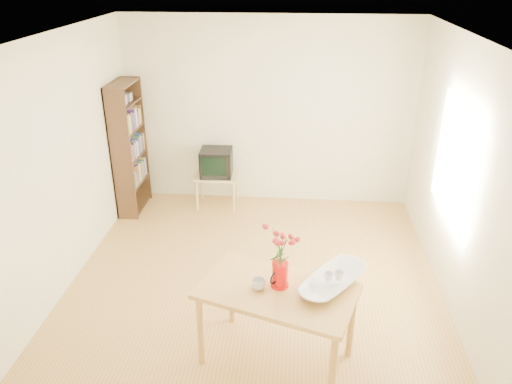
# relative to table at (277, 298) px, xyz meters

# --- Properties ---
(room) EXTENTS (4.50, 4.50, 4.50)m
(room) POSITION_rel_table_xyz_m (-0.26, 1.04, 0.64)
(room) COLOR #AB7D3C
(room) RESTS_ON ground
(table) EXTENTS (1.44, 1.10, 0.75)m
(table) POSITION_rel_table_xyz_m (0.00, 0.00, 0.00)
(table) COLOR #C18A42
(table) RESTS_ON ground
(tv_stand) EXTENTS (0.60, 0.45, 0.46)m
(tv_stand) POSITION_rel_table_xyz_m (-0.99, 3.01, -0.27)
(tv_stand) COLOR #D7B879
(tv_stand) RESTS_ON ground
(bookshelf) EXTENTS (0.28, 0.70, 1.80)m
(bookshelf) POSITION_rel_table_xyz_m (-2.14, 2.79, 0.18)
(bookshelf) COLOR #311E10
(bookshelf) RESTS_ON ground
(pitcher) EXTENTS (0.15, 0.20, 0.23)m
(pitcher) POSITION_rel_table_xyz_m (0.02, 0.05, 0.20)
(pitcher) COLOR red
(pitcher) RESTS_ON table
(flowers) EXTENTS (0.26, 0.26, 0.37)m
(flowers) POSITION_rel_table_xyz_m (0.02, 0.05, 0.49)
(flowers) COLOR #E4353E
(flowers) RESTS_ON pitcher
(mug) EXTENTS (0.14, 0.14, 0.09)m
(mug) POSITION_rel_table_xyz_m (-0.16, -0.01, 0.14)
(mug) COLOR white
(mug) RESTS_ON table
(bowl) EXTENTS (0.69, 0.69, 0.47)m
(bowl) POSITION_rel_table_xyz_m (0.46, 0.11, 0.33)
(bowl) COLOR white
(bowl) RESTS_ON table
(teacup_a) EXTENTS (0.09, 0.09, 0.06)m
(teacup_a) POSITION_rel_table_xyz_m (0.42, 0.11, 0.28)
(teacup_a) COLOR white
(teacup_a) RESTS_ON bowl
(teacup_b) EXTENTS (0.07, 0.07, 0.06)m
(teacup_b) POSITION_rel_table_xyz_m (0.51, 0.13, 0.28)
(teacup_b) COLOR white
(teacup_b) RESTS_ON bowl
(television) EXTENTS (0.45, 0.42, 0.38)m
(television) POSITION_rel_table_xyz_m (-0.99, 3.02, -0.01)
(television) COLOR black
(television) RESTS_ON tv_stand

